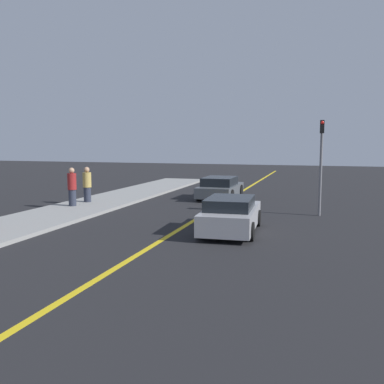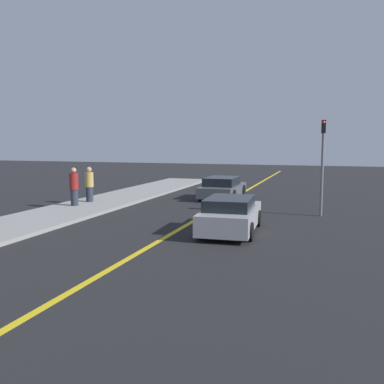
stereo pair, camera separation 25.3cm
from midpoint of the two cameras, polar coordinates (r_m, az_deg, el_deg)
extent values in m
cube|color=gold|center=(18.43, 1.59, -3.32)|extent=(0.20, 60.00, 0.01)
cube|color=gray|center=(20.18, -15.75, -2.50)|extent=(3.36, 34.25, 0.14)
cube|color=#9E9EA3|center=(15.39, 5.65, -3.41)|extent=(1.99, 4.16, 0.70)
cube|color=black|center=(15.10, 5.51, -1.49)|extent=(1.67, 2.32, 0.40)
cylinder|color=black|center=(16.79, 3.51, -3.25)|extent=(0.26, 0.64, 0.63)
cylinder|color=black|center=(16.55, 9.18, -3.47)|extent=(0.26, 0.64, 0.63)
cylinder|color=black|center=(14.37, 1.56, -4.95)|extent=(0.26, 0.64, 0.63)
cylinder|color=black|center=(14.09, 8.19, -5.25)|extent=(0.26, 0.64, 0.63)
cube|color=#4C5156|center=(24.39, 4.41, 0.26)|extent=(1.89, 4.25, 0.58)
cube|color=black|center=(24.13, 4.31, 1.44)|extent=(1.66, 2.34, 0.46)
cylinder|color=black|center=(25.89, 3.18, 0.35)|extent=(0.22, 0.68, 0.68)
cylinder|color=black|center=(25.50, 7.07, 0.21)|extent=(0.22, 0.68, 0.68)
cylinder|color=black|center=(23.37, 1.51, -0.34)|extent=(0.22, 0.68, 0.68)
cylinder|color=black|center=(22.93, 5.81, -0.51)|extent=(0.22, 0.68, 0.68)
cylinder|color=#282D3D|center=(21.38, -15.08, -0.71)|extent=(0.35, 0.35, 0.79)
cylinder|color=maroon|center=(21.29, -15.15, 1.39)|extent=(0.42, 0.42, 0.79)
sphere|color=tan|center=(21.25, -15.19, 2.81)|extent=(0.27, 0.27, 0.27)
cylinder|color=#282D3D|center=(22.59, -13.19, -0.30)|extent=(0.37, 0.37, 0.76)
cylinder|color=tan|center=(22.51, -13.24, 1.61)|extent=(0.43, 0.43, 0.76)
sphere|color=tan|center=(22.47, -13.27, 2.93)|extent=(0.28, 0.28, 0.28)
cylinder|color=slate|center=(19.25, 17.34, 2.98)|extent=(0.12, 0.12, 4.12)
cube|color=black|center=(19.04, 17.52, 8.32)|extent=(0.18, 0.18, 0.55)
sphere|color=red|center=(18.96, 17.53, 8.83)|extent=(0.14, 0.14, 0.14)
camera|label=1|loc=(0.13, -89.55, 0.05)|focal=40.00mm
camera|label=2|loc=(0.13, 90.45, -0.05)|focal=40.00mm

